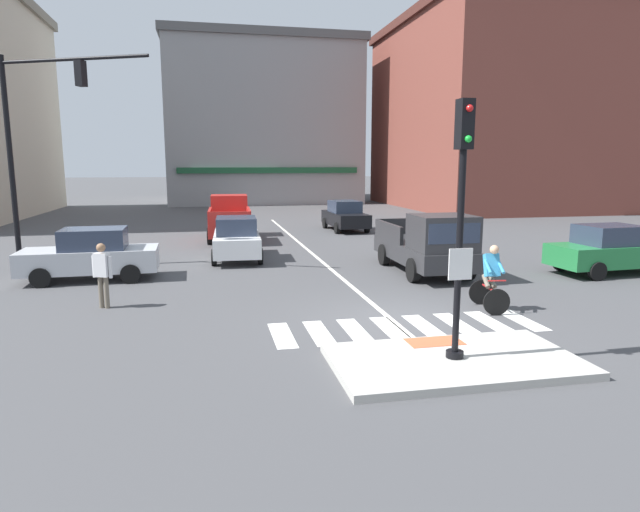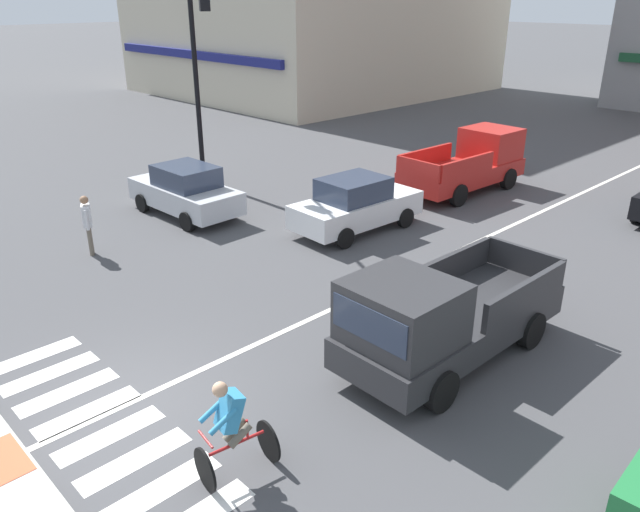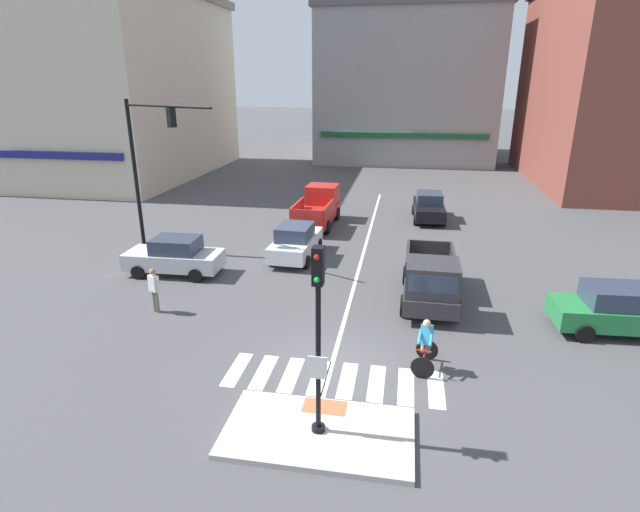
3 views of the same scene
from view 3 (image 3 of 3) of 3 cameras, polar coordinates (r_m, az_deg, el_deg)
ground_plane at (r=14.71m, az=1.78°, el=-13.10°), size 300.00×300.00×0.00m
traffic_island at (r=12.42m, az=-0.20°, el=-19.69°), size 4.48×2.49×0.15m
tactile_pad_front at (r=13.06m, az=0.53°, el=-16.99°), size 1.10×0.60×0.01m
signal_pole at (r=10.85m, az=-0.22°, el=-8.07°), size 0.44×0.38×4.56m
crosswalk_stripe_a at (r=14.96m, az=-9.56°, el=-12.76°), size 0.44×1.80×0.01m
crosswalk_stripe_b at (r=14.74m, az=-6.50°, el=-13.14°), size 0.44×1.80×0.01m
crosswalk_stripe_c at (r=14.55m, az=-3.35°, el=-13.50°), size 0.44×1.80×0.01m
crosswalk_stripe_d at (r=14.41m, az=-0.11°, el=-13.83°), size 0.44×1.80×0.01m
crosswalk_stripe_e at (r=14.31m, az=3.19°, el=-14.12°), size 0.44×1.80×0.01m
crosswalk_stripe_f at (r=14.26m, az=6.53°, el=-14.36°), size 0.44×1.80×0.01m
crosswalk_stripe_g at (r=14.26m, az=9.89°, el=-14.56°), size 0.44×1.80×0.01m
crosswalk_stripe_h at (r=14.30m, az=13.25°, el=-14.71°), size 0.44×1.80×0.01m
lane_centre_line at (r=23.71m, az=4.91°, el=-0.09°), size 0.14×28.00×0.01m
traffic_light_mast at (r=24.08m, az=-19.35°, el=10.76°), size 5.01×2.39×7.20m
building_corner_left at (r=56.63m, az=9.94°, el=18.82°), size 18.01×16.56×15.03m
building_far_block at (r=49.72m, az=-24.87°, el=17.47°), size 19.58×21.43×15.25m
car_silver_cross_left at (r=22.21m, az=-16.41°, el=-0.01°), size 4.14×1.93×1.64m
car_white_westbound_far at (r=23.27m, az=-2.82°, el=1.67°), size 1.98×4.17×1.64m
car_green_cross_right at (r=19.08m, az=31.10°, el=-5.37°), size 4.18×2.01×1.64m
car_black_eastbound_distant at (r=30.59m, az=12.45°, el=5.59°), size 1.96×4.16×1.64m
pickup_truck_red_westbound_distant at (r=28.95m, az=-0.19°, el=5.61°), size 2.21×5.17×2.08m
pickup_truck_charcoal_eastbound_mid at (r=18.75m, az=12.62°, el=-2.74°), size 2.12×5.13×2.08m
cyclist at (r=14.62m, az=12.11°, el=-9.81°), size 0.82×1.18×1.68m
pedestrian_at_curb_left at (r=18.68m, az=-18.60°, el=-3.39°), size 0.51×0.35×1.67m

